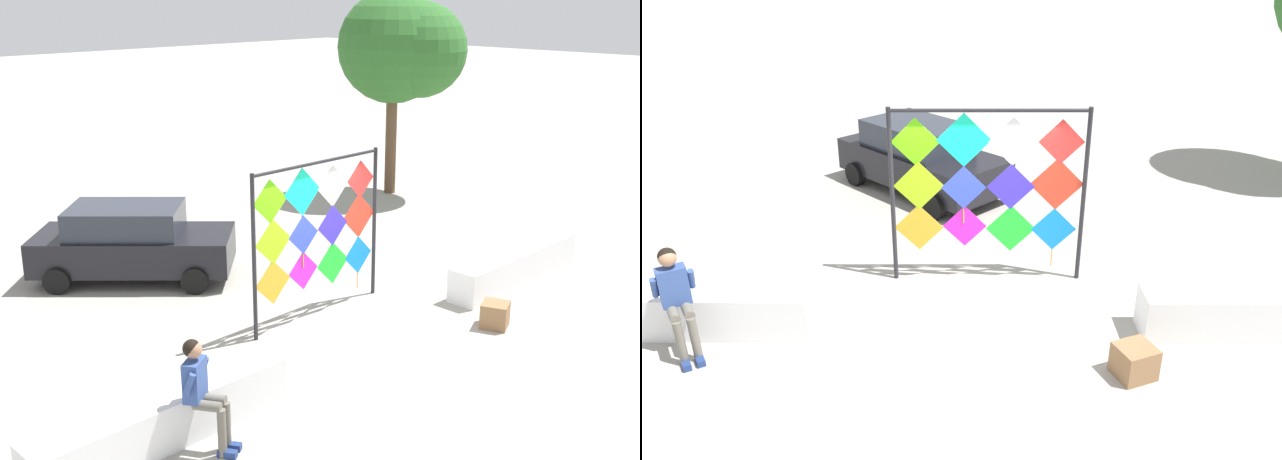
{
  "view_description": "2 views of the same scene",
  "coord_description": "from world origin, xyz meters",
  "views": [
    {
      "loc": [
        -8.85,
        -7.91,
        5.51
      ],
      "look_at": [
        -0.33,
        0.65,
        1.8
      ],
      "focal_mm": 44.06,
      "sensor_mm": 36.0,
      "label": 1
    },
    {
      "loc": [
        -0.14,
        -7.63,
        4.98
      ],
      "look_at": [
        -0.2,
        0.52,
        1.17
      ],
      "focal_mm": 35.06,
      "sensor_mm": 36.0,
      "label": 2
    }
  ],
  "objects": [
    {
      "name": "parked_car",
      "position": [
        -1.12,
        5.1,
        0.75
      ],
      "size": [
        3.88,
        3.86,
        1.49
      ],
      "color": "black",
      "rests_on": "ground"
    },
    {
      "name": "cardboard_box_large",
      "position": [
        1.96,
        -1.28,
        0.21
      ],
      "size": [
        0.59,
        0.58,
        0.43
      ],
      "primitive_type": "cube",
      "rotation": [
        0.0,
        0.0,
        0.39
      ],
      "color": "olive",
      "rests_on": "ground"
    },
    {
      "name": "tree_broadleaf",
      "position": [
        8.01,
        5.79,
        4.0
      ],
      "size": [
        3.27,
        3.42,
        5.54
      ],
      "color": "brown",
      "rests_on": "ground"
    },
    {
      "name": "ground",
      "position": [
        0.0,
        0.0,
        0.0
      ],
      "size": [
        120.0,
        120.0,
        0.0
      ],
      "primitive_type": "plane",
      "color": "#9E998E"
    },
    {
      "name": "kite_display_rack",
      "position": [
        0.18,
        1.21,
        1.66
      ],
      "size": [
        2.99,
        0.09,
        2.8
      ],
      "color": "#232328",
      "rests_on": "ground"
    },
    {
      "name": "plaza_ledge_left",
      "position": [
        -4.08,
        -0.34,
        0.32
      ],
      "size": [
        3.64,
        0.59,
        0.65
      ],
      "primitive_type": "cube",
      "color": "white",
      "rests_on": "ground"
    },
    {
      "name": "plaza_ledge_right",
      "position": [
        4.08,
        -0.34,
        0.32
      ],
      "size": [
        3.64,
        0.59,
        0.65
      ],
      "primitive_type": "cube",
      "color": "white",
      "rests_on": "ground"
    },
    {
      "name": "seated_vendor",
      "position": [
        -3.82,
        -0.83,
        0.88
      ],
      "size": [
        0.66,
        0.72,
        1.49
      ],
      "color": "#666056",
      "rests_on": "ground"
    }
  ]
}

